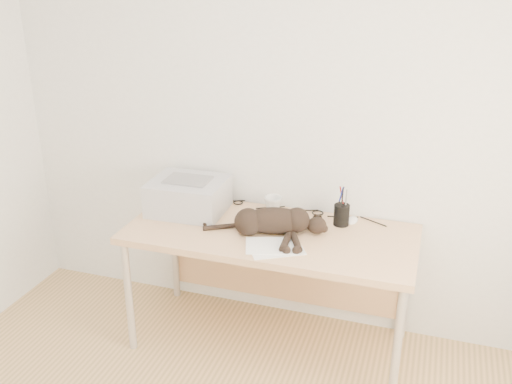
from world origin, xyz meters
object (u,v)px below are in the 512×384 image
(cat, at_px, (271,222))
(mouse, at_px, (352,218))
(pen_cup, at_px, (342,214))
(printer, at_px, (189,195))
(mug, at_px, (273,205))
(desk, at_px, (274,246))

(cat, xyz_separation_m, mouse, (0.40, 0.30, -0.05))
(pen_cup, height_order, mouse, pen_cup)
(printer, bearing_deg, mug, 14.97)
(cat, bearing_deg, pen_cup, 17.37)
(desk, distance_m, printer, 0.59)
(cat, xyz_separation_m, mug, (-0.07, 0.27, -0.02))
(desk, distance_m, pen_cup, 0.42)
(desk, relative_size, mouse, 14.97)
(printer, relative_size, mouse, 4.13)
(mug, xyz_separation_m, mouse, (0.47, 0.03, -0.03))
(printer, xyz_separation_m, cat, (0.55, -0.14, -0.03))
(pen_cup, bearing_deg, cat, -146.37)
(mouse, bearing_deg, mug, -170.51)
(cat, height_order, mouse, cat)
(desk, distance_m, mouse, 0.47)
(cat, xyz_separation_m, pen_cup, (0.35, 0.23, -0.00))
(cat, distance_m, pen_cup, 0.42)
(printer, distance_m, pen_cup, 0.90)
(printer, relative_size, pen_cup, 1.95)
(cat, relative_size, mouse, 6.43)
(desk, height_order, mouse, mouse)
(desk, height_order, mug, mug)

